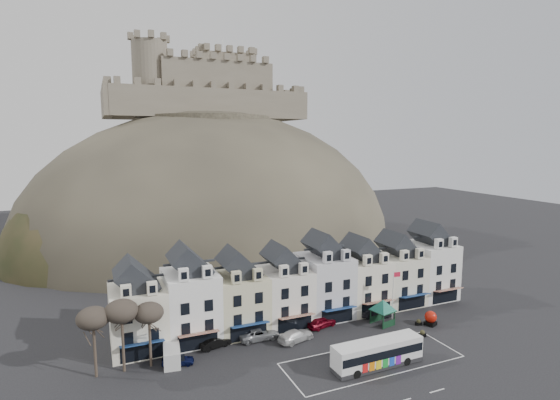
# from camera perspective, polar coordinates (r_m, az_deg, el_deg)

# --- Properties ---
(ground) EXTENTS (300.00, 300.00, 0.00)m
(ground) POSITION_cam_1_polar(r_m,az_deg,el_deg) (55.90, 10.96, -20.76)
(ground) COLOR black
(ground) RESTS_ON ground
(coach_bay_markings) EXTENTS (22.00, 7.50, 0.01)m
(coach_bay_markings) POSITION_cam_1_polar(r_m,az_deg,el_deg) (57.82, 11.96, -19.76)
(coach_bay_markings) COLOR silver
(coach_bay_markings) RESTS_ON ground
(townhouse_terrace) EXTENTS (54.40, 9.35, 11.80)m
(townhouse_terrace) POSITION_cam_1_polar(r_m,az_deg,el_deg) (66.47, 3.29, -10.87)
(townhouse_terrace) COLOR white
(townhouse_terrace) RESTS_ON ground
(castle_hill) EXTENTS (100.00, 76.00, 68.00)m
(castle_hill) POSITION_cam_1_polar(r_m,az_deg,el_deg) (116.16, -8.05, -5.38)
(castle_hill) COLOR #312E26
(castle_hill) RESTS_ON ground
(castle) EXTENTS (50.20, 22.20, 22.00)m
(castle) POSITION_cam_1_polar(r_m,az_deg,el_deg) (120.40, -9.69, 14.26)
(castle) COLOR #696050
(castle) RESTS_ON ground
(tree_left_far) EXTENTS (3.61, 3.61, 8.24)m
(tree_left_far) POSITION_cam_1_polar(r_m,az_deg,el_deg) (54.47, -23.24, -14.07)
(tree_left_far) COLOR #342C21
(tree_left_far) RESTS_ON ground
(tree_left_mid) EXTENTS (3.78, 3.78, 8.64)m
(tree_left_mid) POSITION_cam_1_polar(r_m,az_deg,el_deg) (54.38, -20.02, -13.54)
(tree_left_mid) COLOR #342C21
(tree_left_mid) RESTS_ON ground
(tree_left_near) EXTENTS (3.43, 3.43, 7.84)m
(tree_left_near) POSITION_cam_1_polar(r_m,az_deg,el_deg) (54.83, -16.76, -13.99)
(tree_left_near) COLOR #342C21
(tree_left_near) RESTS_ON ground
(bus) EXTENTS (11.41, 2.74, 3.22)m
(bus) POSITION_cam_1_polar(r_m,az_deg,el_deg) (55.77, 12.60, -18.83)
(bus) COLOR #262628
(bus) RESTS_ON ground
(bus_shelter) EXTENTS (5.75, 5.75, 3.73)m
(bus_shelter) POSITION_cam_1_polar(r_m,az_deg,el_deg) (66.61, 13.29, -13.23)
(bus_shelter) COLOR black
(bus_shelter) RESTS_ON ground
(red_buoy) EXTENTS (1.84, 1.84, 2.10)m
(red_buoy) POSITION_cam_1_polar(r_m,az_deg,el_deg) (68.92, 19.08, -14.36)
(red_buoy) COLOR black
(red_buoy) RESTS_ON ground
(flagpole) EXTENTS (1.15, 0.20, 7.95)m
(flagpole) POSITION_cam_1_polar(r_m,az_deg,el_deg) (66.71, 14.60, -11.74)
(flagpole) COLOR silver
(flagpole) RESTS_ON ground
(white_van) EXTENTS (2.48, 4.62, 2.01)m
(white_van) POSITION_cam_1_polar(r_m,az_deg,el_deg) (57.21, -13.97, -19.01)
(white_van) COLOR silver
(white_van) RESTS_ON ground
(planter_west) EXTENTS (1.03, 0.69, 0.94)m
(planter_west) POSITION_cam_1_polar(r_m,az_deg,el_deg) (65.16, 18.09, -16.24)
(planter_west) COLOR black
(planter_west) RESTS_ON ground
(planter_east) EXTENTS (1.02, 0.78, 0.92)m
(planter_east) POSITION_cam_1_polar(r_m,az_deg,el_deg) (68.59, 17.65, -14.98)
(planter_east) COLOR black
(planter_east) RESTS_ON ground
(car_navy) EXTENTS (4.02, 2.38, 1.28)m
(car_navy) POSITION_cam_1_polar(r_m,az_deg,el_deg) (56.74, -13.19, -19.64)
(car_navy) COLOR #0B113B
(car_navy) RESTS_ON ground
(car_black) EXTENTS (4.38, 2.33, 1.37)m
(car_black) POSITION_cam_1_polar(r_m,az_deg,el_deg) (59.86, -8.48, -17.93)
(car_black) COLOR black
(car_black) RESTS_ON ground
(car_silver) EXTENTS (5.49, 2.61, 1.54)m
(car_silver) POSITION_cam_1_polar(r_m,az_deg,el_deg) (61.45, -2.80, -17.04)
(car_silver) COLOR gray
(car_silver) RESTS_ON ground
(car_white) EXTENTS (5.63, 3.43, 1.53)m
(car_white) POSITION_cam_1_polar(r_m,az_deg,el_deg) (60.95, 2.09, -17.27)
(car_white) COLOR silver
(car_white) RESTS_ON ground
(car_maroon) EXTENTS (4.89, 2.83, 1.56)m
(car_maroon) POSITION_cam_1_polar(r_m,az_deg,el_deg) (65.11, 5.42, -15.57)
(car_maroon) COLOR #630513
(car_maroon) RESTS_ON ground
(car_charcoal) EXTENTS (4.79, 2.81, 1.49)m
(car_charcoal) POSITION_cam_1_polar(r_m,az_deg,el_deg) (69.60, 12.34, -14.16)
(car_charcoal) COLOR black
(car_charcoal) RESTS_ON ground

